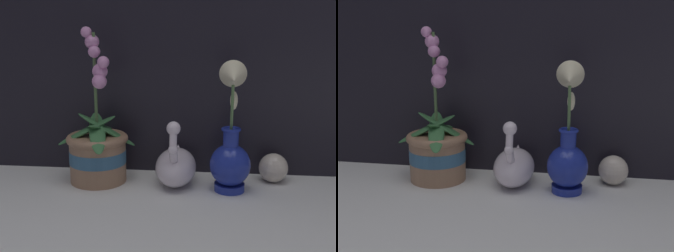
% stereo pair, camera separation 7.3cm
% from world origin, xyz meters
% --- Properties ---
extents(ground_plane, '(2.80, 2.80, 0.00)m').
position_xyz_m(ground_plane, '(0.00, 0.00, 0.00)').
color(ground_plane, silver).
extents(orchid_potted_plant, '(0.20, 0.21, 0.40)m').
position_xyz_m(orchid_potted_plant, '(-0.22, 0.13, 0.09)').
color(orchid_potted_plant, '#9E7556').
rests_on(orchid_potted_plant, ground_plane).
extents(swan_figurine, '(0.10, 0.19, 0.18)m').
position_xyz_m(swan_figurine, '(-0.01, 0.13, 0.05)').
color(swan_figurine, white).
rests_on(swan_figurine, ground_plane).
extents(blue_vase, '(0.10, 0.13, 0.32)m').
position_xyz_m(blue_vase, '(0.12, 0.09, 0.11)').
color(blue_vase, navy).
rests_on(blue_vase, ground_plane).
extents(glass_sphere, '(0.08, 0.08, 0.08)m').
position_xyz_m(glass_sphere, '(0.24, 0.17, 0.04)').
color(glass_sphere, beige).
rests_on(glass_sphere, ground_plane).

